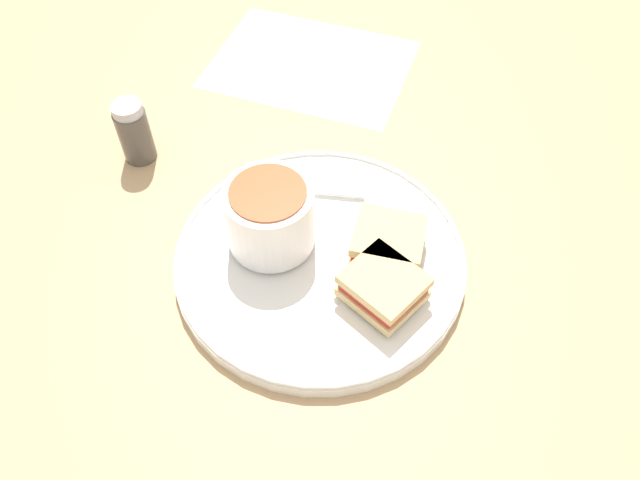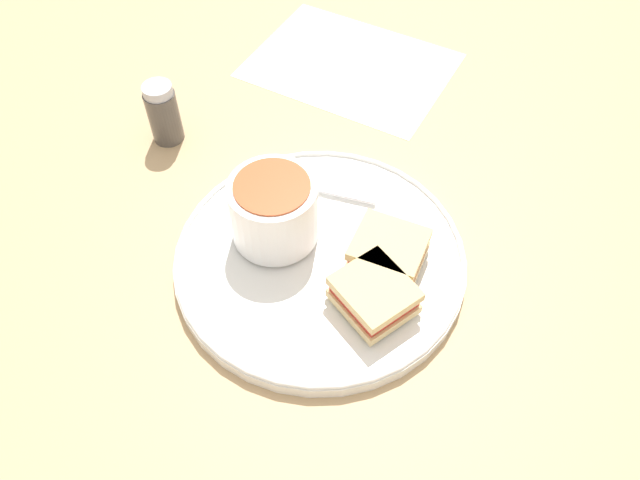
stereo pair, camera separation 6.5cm
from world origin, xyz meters
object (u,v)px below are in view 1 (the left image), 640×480
sandwich_half_far (388,242)px  salt_shaker (134,132)px  soup_bowl (270,216)px  spoon (295,188)px  sandwich_half_near (383,287)px

sandwich_half_far → salt_shaker: 0.34m
sandwich_half_far → salt_shaker: salt_shaker is taller
soup_bowl → salt_shaker: bearing=44.0°
spoon → sandwich_half_near: 0.17m
soup_bowl → sandwich_half_near: 0.14m
spoon → sandwich_half_near: sandwich_half_near is taller
sandwich_half_near → soup_bowl: bearing=51.9°
soup_bowl → sandwich_half_far: (-0.03, -0.12, -0.02)m
soup_bowl → sandwich_half_far: 0.13m
soup_bowl → salt_shaker: size_ratio=1.15×
soup_bowl → salt_shaker: soup_bowl is taller
salt_shaker → sandwich_half_far: bearing=-124.5°
sandwich_half_far → soup_bowl: bearing=76.5°
spoon → sandwich_half_far: sandwich_half_far is taller
sandwich_half_near → sandwich_half_far: same height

